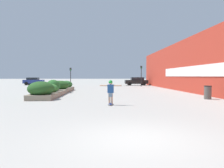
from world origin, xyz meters
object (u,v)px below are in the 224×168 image
Objects in this scene: skateboarder at (111,89)px; car_center_right at (34,81)px; car_leftmost at (137,81)px; traffic_light_right at (141,72)px; skateboard at (111,104)px; traffic_light_left at (71,74)px; car_center_left at (190,81)px; trash_bin at (208,92)px.

skateboarder is 0.37× the size of car_center_right.
car_leftmost is at bearing 86.25° from skateboarder.
traffic_light_right reaches higher than car_leftmost.
skateboarder is 29.65m from car_leftmost.
car_leftmost is (6.22, 28.99, 0.75)m from skateboard.
skateboarder reaches higher than skateboard.
skateboarder is 0.45× the size of traffic_light_left.
car_center_left is at bearing -88.09° from car_leftmost.
trash_bin is 0.26× the size of car_center_left.
car_center_left is (9.46, 26.24, 0.28)m from trash_bin.
traffic_light_right is (6.29, 24.28, 1.47)m from skateboarder.
car_center_right reaches higher than skateboard.
car_center_left is 1.26× the size of traffic_light_left.
skateboard is at bearing -83.44° from skateboarder.
traffic_light_right reaches higher than car_center_right.
traffic_light_right reaches higher than skateboard.
skateboarder is 1.37× the size of trash_bin.
car_leftmost is 1.38× the size of traffic_light_left.
car_center_right is (-14.25, 31.10, -0.15)m from skateboarder.
skateboard is at bearing -76.25° from traffic_light_left.
car_center_left is at bearing 13.65° from traffic_light_left.
skateboard is 25.19m from traffic_light_right.
car_leftmost reaches higher than car_center_left.
car_center_right is (-21.87, 28.00, 0.29)m from trash_bin.
skateboarder is at bearing 24.62° from car_center_right.
car_center_right is at bearing 127.99° from trash_bin.
car_leftmost is at bearing -88.09° from car_center_left.
skateboard is at bearing -157.83° from trash_bin.
traffic_light_right is at bearing 2.35° from traffic_light_left.
skateboard is 0.18× the size of car_leftmost.
traffic_light_left reaches higher than skateboard.
skateboard is at bearing -30.20° from car_center_left.
traffic_light_right reaches higher than car_center_left.
car_center_left is at bearing 68.15° from skateboarder.
skateboarder reaches higher than trash_bin.
traffic_light_left reaches higher than trash_bin.
skateboard is at bearing 24.62° from car_center_right.
car_leftmost reaches higher than trash_bin.
car_center_right is 1.08× the size of traffic_light_right.
car_center_right is 1.20× the size of traffic_light_left.
skateboard is 0.22× the size of traffic_light_right.
traffic_light_left reaches higher than car_leftmost.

